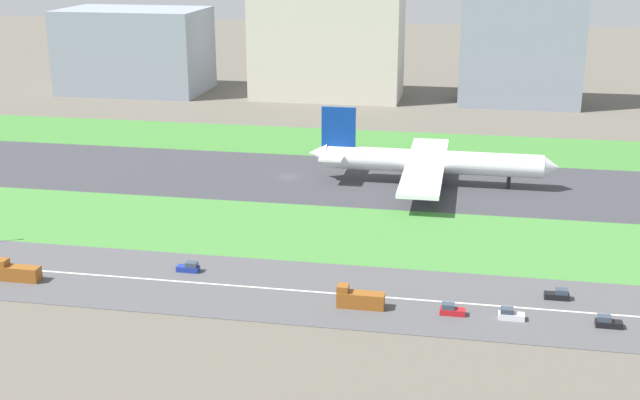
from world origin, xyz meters
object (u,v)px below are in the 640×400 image
object	(u,v)px
car_4	(189,268)
fuel_tank_west	(350,65)
hangar_building	(327,33)
truck_1	(359,299)
terminal_building	(135,50)
car_5	(558,295)
car_3	(451,310)
office_tower	(521,42)
airliner	(427,162)
truck_0	(17,272)
car_2	(608,322)
car_0	(510,315)

from	to	relation	value
car_4	fuel_tank_west	size ratio (longest dim) A/B	0.17
hangar_building	fuel_tank_west	xyz separation A→B (m)	(2.41, 45.00, -19.12)
car_4	truck_1	distance (m)	36.38
terminal_building	car_5	bearing A→B (deg)	-49.56
truck_1	fuel_tank_west	bearing A→B (deg)	-81.01
car_3	fuel_tank_west	size ratio (longest dim) A/B	0.17
car_5	hangar_building	distance (m)	198.28
car_4	office_tower	xyz separation A→B (m)	(69.27, 182.00, 22.62)
airliner	terminal_building	size ratio (longest dim) A/B	1.13
terminal_building	truck_1	bearing A→B (deg)	-57.94
truck_0	car_3	bearing A→B (deg)	-180.00
car_2	hangar_building	xyz separation A→B (m)	(-82.09, 192.00, 24.36)
airliner	fuel_tank_west	xyz separation A→B (m)	(-44.22, 159.00, -0.07)
airliner	fuel_tank_west	world-z (taller)	airliner
airliner	car_5	xyz separation A→B (m)	(28.18, -68.00, -5.31)
car_4	office_tower	world-z (taller)	office_tower
car_5	airliner	bearing A→B (deg)	112.51
car_4	terminal_building	size ratio (longest dim) A/B	0.08
car_4	car_5	size ratio (longest dim) A/B	1.00
fuel_tank_west	hangar_building	bearing A→B (deg)	-93.06
fuel_tank_west	car_0	bearing A→B (deg)	-74.96
truck_1	hangar_building	world-z (taller)	hangar_building
truck_0	car_3	size ratio (longest dim) A/B	1.91
hangar_building	office_tower	size ratio (longest dim) A/B	1.24
car_0	office_tower	world-z (taller)	office_tower
terminal_building	car_2	bearing A→B (deg)	-49.77
truck_1	fuel_tank_west	size ratio (longest dim) A/B	0.33
car_4	car_3	world-z (taller)	same
car_0	fuel_tank_west	xyz separation A→B (m)	(-63.66, 237.00, 5.24)
office_tower	truck_1	bearing A→B (deg)	-100.13
truck_0	truck_1	xyz separation A→B (m)	(65.72, 0.00, 0.00)
car_4	car_2	xyz separation A→B (m)	(77.15, -10.00, 0.00)
fuel_tank_west	airliner	bearing A→B (deg)	-74.46
car_4	terminal_building	distance (m)	201.60
car_0	terminal_building	size ratio (longest dim) A/B	0.08
truck_1	terminal_building	size ratio (longest dim) A/B	0.15
terminal_building	office_tower	xyz separation A→B (m)	(154.53, 0.00, 6.79)
truck_1	car_3	size ratio (longest dim) A/B	1.91
car_4	car_2	world-z (taller)	same
car_3	office_tower	distance (m)	194.18
airliner	terminal_building	xyz separation A→B (m)	(-126.95, 114.00, 10.53)
car_0	car_2	distance (m)	16.02
terminal_building	car_3	bearing A→B (deg)	-54.61
car_5	truck_0	distance (m)	101.12
fuel_tank_west	car_5	bearing A→B (deg)	-72.31
car_5	terminal_building	size ratio (longest dim) A/B	0.08
car_5	car_3	bearing A→B (deg)	-151.91
airliner	hangar_building	size ratio (longest dim) A/B	1.12
car_4	hangar_building	distance (m)	183.69
car_2	car_3	bearing A→B (deg)	0.00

